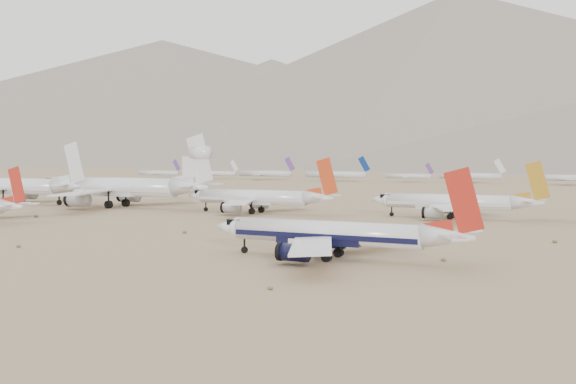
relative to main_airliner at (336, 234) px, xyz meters
The scene contains 8 objects.
ground 11.06m from the main_airliner, 157.89° to the left, with size 7000.00×7000.00×0.00m, color #846D4D.
main_airliner is the anchor object (origin of this frame).
row2_gold_tail 73.64m from the main_airliner, 87.55° to the left, with size 41.28×40.38×14.70m.
row2_orange_tail 81.87m from the main_airliner, 126.41° to the left, with size 43.40×42.46×15.48m.
row2_white_trijet 117.20m from the main_airliner, 145.55° to the left, with size 63.05×61.62×22.34m.
row2_white_twin 153.42m from the main_airliner, 155.55° to the left, with size 57.18×55.95×20.43m.
distant_storage_row 313.83m from the main_airliner, 88.36° to the left, with size 568.22×59.49×15.09m.
desert_scrub 26.59m from the main_airliner, 106.16° to the right, with size 261.14×121.67×0.63m.
Camera 1 is at (44.20, -92.94, 15.16)m, focal length 40.00 mm.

